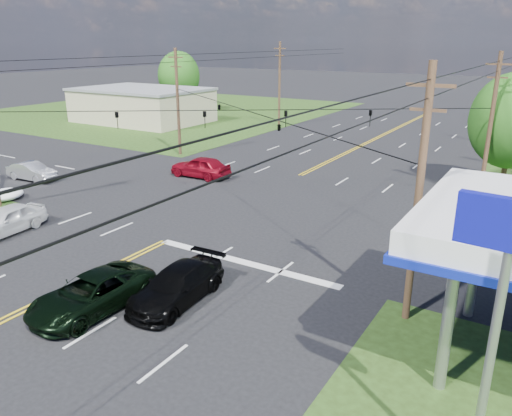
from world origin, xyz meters
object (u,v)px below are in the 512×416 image
Objects in this scene: sedan_silver at (32,171)px; pickup_white at (6,220)px; pole_ne at (490,125)px; tree_right_a at (512,121)px; polesign_se at (505,274)px; pickup_dkgreen at (92,293)px; pole_se at (419,196)px; pole_nw at (178,101)px; pole_left_far at (279,83)px; retail_nw at (142,106)px; tree_far_l at (179,76)px; suv_black at (177,285)px.

pickup_white is at bearing -136.94° from sedan_silver.
pole_ne reaches higher than tree_right_a.
tree_right_a is 28.11m from polesign_se.
pole_se is at bearing 30.98° from pickup_dkgreen.
pole_se is 30.56m from sedan_silver.
pole_ne is 1.16× the size of tree_right_a.
pole_nw is at bearing -21.67° from sedan_silver.
pole_ne is at bearing -71.80° from sedan_silver.
tree_right_a is 1.98× the size of sedan_silver.
pole_left_far is at bearing 112.11° from pickup_dkgreen.
tree_right_a is at bearing 87.27° from pole_se.
pole_left_far reaches higher than polesign_se.
pole_ne is 0.95× the size of pole_left_far.
pickup_dkgreen is (15.32, -42.81, -4.44)m from pole_left_far.
tree_right_a is (27.00, -16.00, -0.30)m from pole_left_far.
retail_nw is at bearing 133.70° from pickup_dkgreen.
pole_left_far reaches higher than tree_far_l.
pole_ne reaches higher than retail_nw.
tree_far_l is at bearing 101.31° from retail_nw.
suv_black is (-8.29, -3.55, -4.20)m from pole_se.
tree_right_a is 29.54m from pickup_dkgreen.
suv_black is at bearing -50.59° from pole_nw.
pole_ne is at bearing 66.09° from suv_black.
tree_far_l reaches higher than tree_right_a.
suv_black is 1.19× the size of sedan_silver.
pole_left_far is at bearing 90.00° from pole_nw.
pole_ne is (43.00, -13.00, 2.92)m from retail_nw.
pole_left_far reaches higher than retail_nw.
tree_far_l reaches higher than pickup_dkgreen.
pole_left_far is 1.15× the size of tree_far_l.
pole_nw is 1.09× the size of tree_far_l.
pickup_dkgreen is (32.32, -36.81, -1.28)m from retail_nw.
retail_nw is 45.21m from tree_right_a.
pole_se reaches higher than suv_black.
retail_nw is 1.68× the size of pole_ne.
pole_nw reaches higher than tree_right_a.
tree_far_l is at bearing 129.56° from pole_nw.
pickup_dkgreen is 11.05m from pickup_white.
pole_nw is 2.12× the size of pickup_white.
polesign_se is (3.40, -25.00, 0.75)m from pole_ne.
polesign_se reaches higher than pickup_dkgreen.
pickup_dkgreen is at bearing -70.31° from pole_left_far.
retail_nw is 1.68× the size of pole_nw.
pole_left_far is 2.24× the size of pickup_white.
retail_nw is 3.07× the size of pickup_dkgreen.
pickup_dkgreen is at bearing -22.69° from pickup_white.
retail_nw is 1.60× the size of pole_left_far.
polesign_se is at bearing -64.06° from pole_se.
polesign_se is at bearing -115.20° from sedan_silver.
pickup_dkgreen is (15.32, -23.81, -4.19)m from pole_nw.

